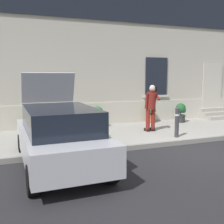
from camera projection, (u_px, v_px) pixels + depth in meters
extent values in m
plane|color=#232326|center=(197.00, 152.00, 7.98)|extent=(80.00, 80.00, 0.00)
cube|color=#99968E|center=(151.00, 132.00, 10.56)|extent=(24.00, 3.60, 0.15)
cube|color=gray|center=(179.00, 142.00, 8.84)|extent=(24.00, 0.12, 0.15)
cube|color=#B2AD9E|center=(125.00, 42.00, 12.37)|extent=(24.00, 1.40, 7.50)
cube|color=#BCB7A8|center=(131.00, 114.00, 12.14)|extent=(24.00, 0.08, 1.10)
cube|color=black|center=(212.00, 87.00, 13.57)|extent=(1.00, 0.08, 2.10)
cube|color=#BCB7A8|center=(212.00, 86.00, 13.54)|extent=(1.16, 0.06, 2.24)
cube|color=black|center=(156.00, 76.00, 12.35)|extent=(1.10, 0.06, 1.70)
cube|color=#BCB7A8|center=(156.00, 96.00, 12.44)|extent=(1.30, 0.12, 0.10)
cube|color=black|center=(132.00, 5.00, 11.50)|extent=(16.80, 0.06, 1.40)
cube|color=#9E998E|center=(221.00, 118.00, 13.05)|extent=(1.57, 0.32, 0.16)
cube|color=#9E998E|center=(217.00, 115.00, 13.34)|extent=(1.57, 0.32, 0.32)
cube|color=#9E998E|center=(212.00, 113.00, 13.62)|extent=(1.57, 0.32, 0.48)
cube|color=#B7B7BF|center=(59.00, 143.00, 6.62)|extent=(1.81, 4.02, 0.64)
cube|color=black|center=(60.00, 119.00, 6.41)|extent=(1.57, 2.42, 0.56)
cube|color=black|center=(47.00, 135.00, 8.51)|extent=(1.66, 0.12, 0.20)
cube|color=yellow|center=(47.00, 129.00, 8.48)|extent=(0.52, 0.03, 0.12)
cube|color=#B21414|center=(21.00, 123.00, 8.16)|extent=(0.16, 0.04, 0.18)
cube|color=#B21414|center=(70.00, 119.00, 8.72)|extent=(0.16, 0.04, 0.18)
cube|color=#B7B7BF|center=(48.00, 88.00, 7.79)|extent=(1.49, 0.38, 0.87)
cylinder|color=black|center=(32.00, 180.00, 5.09)|extent=(0.21, 0.60, 0.60)
cylinder|color=black|center=(111.00, 169.00, 5.68)|extent=(0.21, 0.60, 0.60)
cylinder|color=black|center=(22.00, 145.00, 7.66)|extent=(0.21, 0.60, 0.60)
cylinder|color=black|center=(77.00, 140.00, 8.25)|extent=(0.21, 0.60, 0.60)
cylinder|color=#333338|center=(177.00, 123.00, 9.21)|extent=(0.14, 0.14, 0.95)
sphere|color=#333338|center=(177.00, 109.00, 9.15)|extent=(0.15, 0.15, 0.15)
cylinder|color=silver|center=(177.00, 115.00, 9.17)|extent=(0.15, 0.15, 0.06)
cylinder|color=maroon|center=(148.00, 120.00, 10.17)|extent=(0.15, 0.15, 0.82)
cube|color=black|center=(147.00, 130.00, 10.28)|extent=(0.12, 0.28, 0.10)
cylinder|color=maroon|center=(153.00, 119.00, 10.25)|extent=(0.15, 0.15, 0.82)
cube|color=black|center=(152.00, 129.00, 10.36)|extent=(0.12, 0.28, 0.10)
cylinder|color=maroon|center=(151.00, 101.00, 10.08)|extent=(0.34, 0.41, 0.66)
sphere|color=tan|center=(152.00, 89.00, 9.97)|extent=(0.22, 0.22, 0.22)
sphere|color=silver|center=(152.00, 88.00, 9.96)|extent=(0.21, 0.21, 0.21)
cylinder|color=maroon|center=(146.00, 101.00, 9.97)|extent=(0.09, 0.16, 0.57)
cylinder|color=maroon|center=(157.00, 95.00, 10.10)|extent=(0.09, 0.43, 0.40)
cube|color=black|center=(156.00, 89.00, 10.01)|extent=(0.07, 0.02, 0.15)
cylinder|color=#606B38|center=(32.00, 127.00, 10.16)|extent=(0.40, 0.40, 0.34)
cylinder|color=#606B38|center=(32.00, 124.00, 10.14)|extent=(0.44, 0.44, 0.05)
cylinder|color=#47331E|center=(32.00, 120.00, 10.12)|extent=(0.04, 0.04, 0.24)
sphere|color=#286B2D|center=(32.00, 115.00, 10.09)|extent=(0.44, 0.44, 0.44)
sphere|color=#286B2D|center=(35.00, 118.00, 10.10)|extent=(0.24, 0.24, 0.24)
cylinder|color=beige|center=(98.00, 123.00, 11.02)|extent=(0.40, 0.40, 0.34)
cylinder|color=beige|center=(98.00, 120.00, 11.01)|extent=(0.44, 0.44, 0.05)
cylinder|color=#47331E|center=(98.00, 116.00, 10.99)|extent=(0.04, 0.04, 0.24)
sphere|color=#286B2D|center=(98.00, 112.00, 10.96)|extent=(0.44, 0.44, 0.44)
sphere|color=#286B2D|center=(100.00, 114.00, 10.96)|extent=(0.24, 0.24, 0.24)
cylinder|color=#B25B38|center=(151.00, 119.00, 12.15)|extent=(0.40, 0.40, 0.34)
cylinder|color=#B25B38|center=(151.00, 116.00, 12.13)|extent=(0.44, 0.44, 0.05)
cylinder|color=#47331E|center=(151.00, 112.00, 12.11)|extent=(0.04, 0.04, 0.24)
sphere|color=#4C843D|center=(151.00, 108.00, 12.09)|extent=(0.44, 0.44, 0.44)
sphere|color=#4C843D|center=(153.00, 111.00, 12.09)|extent=(0.24, 0.24, 0.24)
cylinder|color=#2D2D30|center=(180.00, 118.00, 12.21)|extent=(0.40, 0.40, 0.34)
cylinder|color=#2D2D30|center=(181.00, 115.00, 12.19)|extent=(0.44, 0.44, 0.05)
cylinder|color=#47331E|center=(181.00, 112.00, 12.17)|extent=(0.04, 0.04, 0.24)
sphere|color=#1E5628|center=(181.00, 108.00, 12.15)|extent=(0.44, 0.44, 0.44)
sphere|color=#1E5628|center=(183.00, 110.00, 12.15)|extent=(0.24, 0.24, 0.24)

